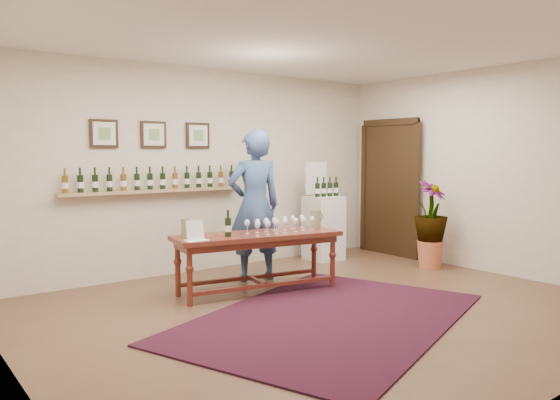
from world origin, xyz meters
TOP-DOWN VIEW (x-y plane):
  - ground at (0.00, 0.00)m, footprint 6.00×6.00m
  - room_shell at (2.11, 1.86)m, footprint 6.00×6.00m
  - rug at (-0.18, -0.28)m, footprint 3.84×3.21m
  - tasting_table at (-0.17, 1.01)m, footprint 2.06×0.98m
  - table_glasses at (0.12, 0.94)m, footprint 1.25×0.30m
  - table_bottles at (-0.57, 1.05)m, footprint 0.28×0.17m
  - pitcher_left at (-0.98, 1.25)m, footprint 0.16×0.16m
  - pitcher_right at (0.70, 0.98)m, footprint 0.16×0.16m
  - menu_card at (-1.01, 0.99)m, footprint 0.25×0.18m
  - display_pedestal at (1.76, 2.02)m, footprint 0.51×0.51m
  - pedestal_bottles at (1.77, 1.96)m, footprint 0.29×0.09m
  - info_sign at (1.73, 2.16)m, footprint 0.40×0.04m
  - potted_plant at (2.53, 0.61)m, footprint 0.70×0.70m
  - person at (0.16, 1.56)m, footprint 0.79×0.62m

SIDE VIEW (x-z plane):
  - ground at x=0.00m, z-range 0.00..0.00m
  - rug at x=-0.18m, z-range 0.00..0.02m
  - display_pedestal at x=1.76m, z-range 0.00..0.98m
  - tasting_table at x=-0.17m, z-range 0.25..0.95m
  - potted_plant at x=2.53m, z-range 0.09..1.17m
  - table_glasses at x=0.12m, z-range 0.70..0.87m
  - pitcher_left at x=-0.98m, z-range 0.70..0.91m
  - menu_card at x=-1.01m, z-range 0.70..0.92m
  - pitcher_right at x=0.70m, z-range 0.70..0.93m
  - table_bottles at x=-0.57m, z-range 0.70..1.00m
  - person at x=0.16m, z-range 0.00..1.93m
  - room_shell at x=2.11m, z-range -1.88..4.12m
  - pedestal_bottles at x=1.77m, z-range 0.98..1.27m
  - info_sign at x=1.73m, z-range 0.98..1.52m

